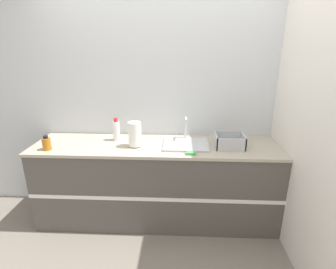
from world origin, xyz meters
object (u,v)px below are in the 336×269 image
at_px(bottle_white_spray, 116,130).
at_px(paper_towel_roll, 135,134).
at_px(sink, 186,143).
at_px(dish_rack, 229,143).
at_px(bottle_amber, 47,144).

bearing_deg(bottle_white_spray, paper_towel_roll, -36.97).
distance_m(sink, paper_towel_roll, 0.53).
distance_m(paper_towel_roll, dish_rack, 0.95).
xyz_separation_m(bottle_white_spray, bottle_amber, (-0.62, -0.30, -0.05)).
relative_size(paper_towel_roll, dish_rack, 0.90).
xyz_separation_m(sink, paper_towel_roll, (-0.51, -0.07, 0.11)).
xyz_separation_m(dish_rack, bottle_amber, (-1.80, -0.15, 0.01)).
bearing_deg(sink, bottle_amber, -171.80).
distance_m(dish_rack, bottle_white_spray, 1.19).
distance_m(dish_rack, bottle_amber, 1.80).
bearing_deg(bottle_amber, dish_rack, 4.72).
xyz_separation_m(paper_towel_roll, bottle_white_spray, (-0.23, 0.17, -0.02)).
bearing_deg(paper_towel_roll, bottle_white_spray, 143.03).
distance_m(bottle_white_spray, bottle_amber, 0.69).
distance_m(paper_towel_roll, bottle_amber, 0.86).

